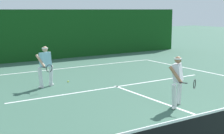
{
  "coord_description": "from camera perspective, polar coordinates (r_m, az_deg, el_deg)",
  "views": [
    {
      "loc": [
        -6.99,
        -4.28,
        3.03
      ],
      "look_at": [
        -0.79,
        5.38,
        1.0
      ],
      "focal_mm": 52.47,
      "sensor_mm": 36.0,
      "label": 1
    }
  ],
  "objects": [
    {
      "name": "court_line_baseline_far",
      "position": [
        17.2,
        -8.16,
        -0.22
      ],
      "size": [
        10.78,
        0.1,
        0.01
      ],
      "primitive_type": "cube",
      "color": "white",
      "rests_on": "ground_plane"
    },
    {
      "name": "court_line_service",
      "position": [
        13.01,
        0.85,
        -3.44
      ],
      "size": [
        8.79,
        0.1,
        0.01
      ],
      "primitive_type": "cube",
      "color": "white",
      "rests_on": "ground_plane"
    },
    {
      "name": "court_line_centre",
      "position": [
        10.68,
        10.01,
        -6.6
      ],
      "size": [
        0.1,
        6.4,
        0.01
      ],
      "primitive_type": "cube",
      "color": "white",
      "rests_on": "ground_plane"
    },
    {
      "name": "player_near",
      "position": [
        10.4,
        11.37,
        -2.11
      ],
      "size": [
        0.86,
        1.04,
        1.61
      ],
      "rotation": [
        0.0,
        0.0,
        3.7
      ],
      "color": "silver",
      "rests_on": "ground_plane"
    },
    {
      "name": "player_far",
      "position": [
        13.06,
        -11.5,
        0.38
      ],
      "size": [
        0.77,
        0.9,
        1.62
      ],
      "rotation": [
        0.0,
        0.0,
        3.43
      ],
      "color": "silver",
      "rests_on": "ground_plane"
    },
    {
      "name": "tennis_ball",
      "position": [
        13.89,
        -7.66,
        -2.53
      ],
      "size": [
        0.07,
        0.07,
        0.07
      ],
      "primitive_type": "sphere",
      "color": "#D1E033",
      "rests_on": "ground_plane"
    },
    {
      "name": "back_fence_windscreen",
      "position": [
        20.04,
        -12.22,
        5.46
      ],
      "size": [
        20.85,
        0.12,
        3.02
      ],
      "primitive_type": "cube",
      "color": "#104315",
      "rests_on": "ground_plane"
    }
  ]
}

